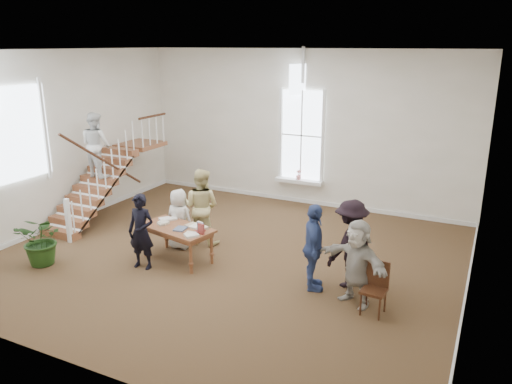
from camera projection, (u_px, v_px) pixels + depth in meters
The scene contains 12 objects.
ground at pixel (229, 256), 11.30m from camera, with size 10.00×10.00×0.00m, color #422D1A.
room_shell at pixel (299, 190), 14.97m from camera, with size 10.49×10.00×10.00m.
staircase at pixel (99, 161), 13.31m from camera, with size 1.10×4.10×2.92m.
library_table at pixel (178, 231), 10.92m from camera, with size 1.80×1.16×0.84m.
police_officer at pixel (141, 232), 10.51m from camera, with size 0.60×0.39×1.64m, color black.
elderly_woman at pixel (179, 219), 11.58m from camera, with size 0.70×0.45×1.43m, color silver.
person_yellow at pixel (201, 206), 11.82m from camera, with size 0.89×0.69×1.83m, color #DBCC88.
woman_cluster_a at pixel (313, 248), 9.57m from camera, with size 1.02×0.42×1.73m, color #364A83.
woman_cluster_b at pixel (351, 244), 9.70m from camera, with size 1.15×0.66×1.77m, color black.
woman_cluster_c at pixel (357, 263), 9.03m from camera, with size 1.51×0.48×1.63m, color #B9B3A7.
floor_plant at pixel (42, 240), 10.73m from camera, with size 1.02×0.89×1.14m, color #1E3D13.
side_chair at pixel (375, 285), 8.82m from camera, with size 0.45×0.45×0.96m.
Camera 1 is at (5.12, -9.09, 4.63)m, focal length 35.00 mm.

